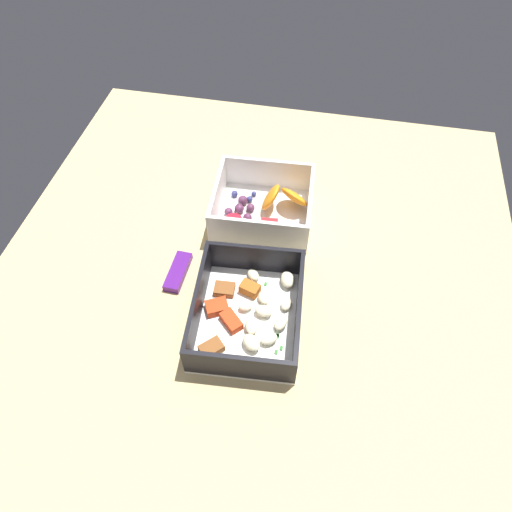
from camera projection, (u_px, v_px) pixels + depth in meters
table_surface at (258, 263)px, 73.73cm from camera, size 80.00×80.00×2.00cm
pasta_container at (248, 313)px, 64.92cm from camera, size 18.98×15.84×5.95cm
fruit_bowl at (264, 208)px, 76.70cm from camera, size 15.25×16.49×6.38cm
candy_bar at (178, 272)px, 70.77cm from camera, size 7.07×2.62×1.20cm
paper_cup_liner at (252, 167)px, 84.68cm from camera, size 3.29×3.29×1.77cm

